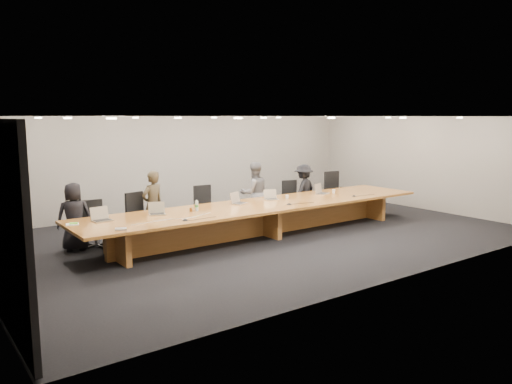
% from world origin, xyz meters
% --- Properties ---
extents(ground, '(12.00, 12.00, 0.00)m').
position_xyz_m(ground, '(0.00, 0.00, 0.00)').
color(ground, black).
rests_on(ground, ground).
extents(back_wall, '(12.00, 0.02, 2.80)m').
position_xyz_m(back_wall, '(0.00, 4.00, 1.40)').
color(back_wall, '#B0ABA0').
rests_on(back_wall, ground).
extents(conference_table, '(9.00, 1.80, 0.75)m').
position_xyz_m(conference_table, '(0.00, 0.00, 0.52)').
color(conference_table, '#965A20').
rests_on(conference_table, ground).
extents(chair_far_left, '(0.58, 0.58, 1.02)m').
position_xyz_m(chair_far_left, '(-3.59, 1.29, 0.51)').
color(chair_far_left, black).
rests_on(chair_far_left, ground).
extents(chair_left, '(0.69, 0.69, 1.12)m').
position_xyz_m(chair_left, '(-2.59, 1.17, 0.56)').
color(chair_left, black).
rests_on(chair_left, ground).
extents(chair_mid_left, '(0.61, 0.61, 1.11)m').
position_xyz_m(chair_mid_left, '(-0.77, 1.34, 0.56)').
color(chair_mid_left, black).
rests_on(chair_mid_left, ground).
extents(chair_mid_right, '(0.58, 0.58, 1.00)m').
position_xyz_m(chair_mid_right, '(0.95, 1.27, 0.50)').
color(chair_mid_right, black).
rests_on(chair_mid_right, ground).
extents(chair_right, '(0.66, 0.66, 1.05)m').
position_xyz_m(chair_right, '(1.91, 1.20, 0.53)').
color(chair_right, black).
rests_on(chair_right, ground).
extents(chair_far_right, '(0.70, 0.70, 1.20)m').
position_xyz_m(chair_far_right, '(3.61, 1.19, 0.60)').
color(chair_far_right, black).
rests_on(chair_far_right, ground).
extents(person_a, '(0.80, 0.62, 1.45)m').
position_xyz_m(person_a, '(-4.03, 1.24, 0.72)').
color(person_a, black).
rests_on(person_a, ground).
extents(person_b, '(0.65, 0.51, 1.58)m').
position_xyz_m(person_b, '(-2.26, 1.23, 0.79)').
color(person_b, '#30281A').
rests_on(person_b, ground).
extents(person_c, '(0.91, 0.78, 1.63)m').
position_xyz_m(person_c, '(0.57, 1.16, 0.82)').
color(person_c, '#545456').
rests_on(person_c, ground).
extents(person_d, '(1.07, 0.82, 1.47)m').
position_xyz_m(person_d, '(2.31, 1.18, 0.74)').
color(person_d, black).
rests_on(person_d, ground).
extents(laptop_a, '(0.38, 0.29, 0.29)m').
position_xyz_m(laptop_a, '(-3.76, 0.31, 0.89)').
color(laptop_a, tan).
rests_on(laptop_a, conference_table).
extents(laptop_b, '(0.40, 0.35, 0.27)m').
position_xyz_m(laptop_b, '(-2.59, 0.28, 0.88)').
color(laptop_b, '#B4A88A').
rests_on(laptop_b, conference_table).
extents(laptop_c, '(0.44, 0.38, 0.28)m').
position_xyz_m(laptop_c, '(-0.44, 0.35, 0.89)').
color(laptop_c, '#BFAA92').
rests_on(laptop_c, conference_table).
extents(laptop_d, '(0.38, 0.33, 0.26)m').
position_xyz_m(laptop_d, '(0.53, 0.37, 0.88)').
color(laptop_d, beige).
rests_on(laptop_d, conference_table).
extents(laptop_e, '(0.43, 0.37, 0.29)m').
position_xyz_m(laptop_e, '(2.20, 0.30, 0.89)').
color(laptop_e, '#BCAA90').
rests_on(laptop_e, conference_table).
extents(water_bottle, '(0.09, 0.09, 0.22)m').
position_xyz_m(water_bottle, '(-1.71, 0.16, 0.86)').
color(water_bottle, silver).
rests_on(water_bottle, conference_table).
extents(amber_mug, '(0.08, 0.08, 0.09)m').
position_xyz_m(amber_mug, '(-1.85, 0.17, 0.79)').
color(amber_mug, brown).
rests_on(amber_mug, conference_table).
extents(paper_cup_near, '(0.11, 0.11, 0.10)m').
position_xyz_m(paper_cup_near, '(0.93, 0.24, 0.80)').
color(paper_cup_near, silver).
rests_on(paper_cup_near, conference_table).
extents(paper_cup_far, '(0.10, 0.10, 0.10)m').
position_xyz_m(paper_cup_far, '(2.54, 0.22, 0.80)').
color(paper_cup_far, silver).
rests_on(paper_cup_far, conference_table).
extents(notepad, '(0.28, 0.24, 0.01)m').
position_xyz_m(notepad, '(-4.33, 0.33, 0.76)').
color(notepad, white).
rests_on(notepad, conference_table).
extents(lime_gadget, '(0.17, 0.13, 0.02)m').
position_xyz_m(lime_gadget, '(-4.31, 0.32, 0.78)').
color(lime_gadget, '#60C334').
rests_on(lime_gadget, notepad).
extents(av_box, '(0.25, 0.22, 0.03)m').
position_xyz_m(av_box, '(-3.75, -0.65, 0.77)').
color(av_box, silver).
rests_on(av_box, conference_table).
extents(mic_left, '(0.15, 0.15, 0.03)m').
position_xyz_m(mic_left, '(-2.41, -0.60, 0.77)').
color(mic_left, black).
rests_on(mic_left, conference_table).
extents(mic_center, '(0.13, 0.13, 0.03)m').
position_xyz_m(mic_center, '(0.44, -0.42, 0.77)').
color(mic_center, black).
rests_on(mic_center, conference_table).
extents(mic_right, '(0.13, 0.13, 0.03)m').
position_xyz_m(mic_right, '(2.58, -0.47, 0.76)').
color(mic_right, black).
rests_on(mic_right, conference_table).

